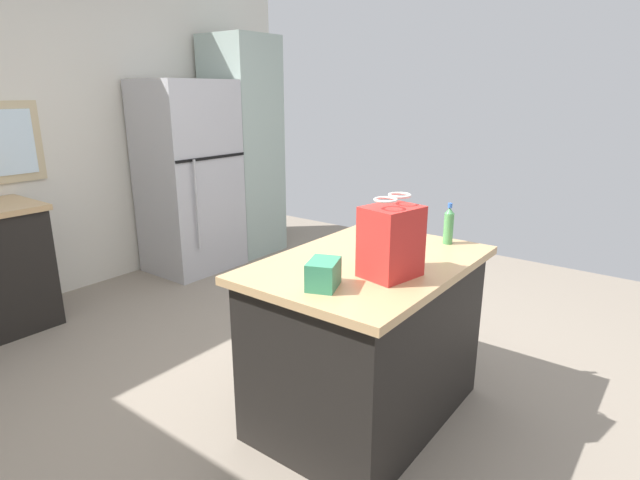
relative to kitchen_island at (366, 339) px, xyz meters
name	(u,v)px	position (x,y,z in m)	size (l,w,h in m)	color
ground	(310,386)	(0.02, 0.39, -0.43)	(6.26, 6.26, 0.00)	gray
back_wall	(56,134)	(0.01, 3.00, 0.89)	(5.01, 0.13, 2.64)	silver
kitchen_island	(366,339)	(0.00, 0.00, 0.00)	(1.22, 0.85, 0.86)	black
refrigerator	(189,178)	(0.99, 2.59, 0.44)	(0.79, 0.70, 1.76)	#B7B7BC
tall_cabinet	(243,148)	(1.71, 2.59, 0.66)	(0.59, 0.62, 2.18)	#9EB2A8
shopping_bag	(391,241)	(-0.13, -0.19, 0.59)	(0.28, 0.24, 0.36)	red
small_box	(323,274)	(-0.42, -0.04, 0.49)	(0.17, 0.12, 0.12)	#388E66
bottle	(449,226)	(0.50, -0.19, 0.53)	(0.05, 0.05, 0.22)	#4C9956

